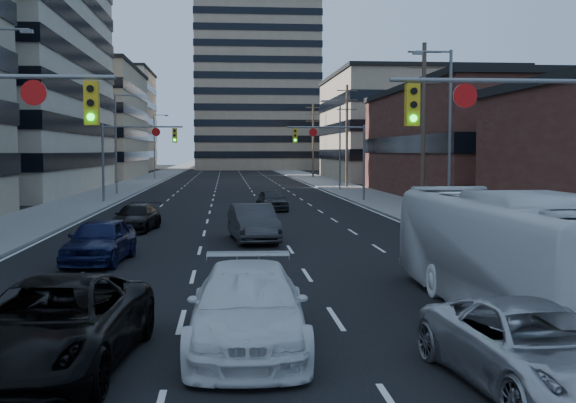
# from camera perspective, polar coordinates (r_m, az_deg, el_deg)

# --- Properties ---
(road_surface) EXTENTS (18.00, 300.00, 0.02)m
(road_surface) POSITION_cam_1_polar(r_m,az_deg,el_deg) (140.62, -4.64, 2.38)
(road_surface) COLOR black
(road_surface) RESTS_ON ground
(sidewalk_left) EXTENTS (5.00, 300.00, 0.15)m
(sidewalk_left) POSITION_cam_1_polar(r_m,az_deg,el_deg) (141.02, -9.33, 2.37)
(sidewalk_left) COLOR slate
(sidewalk_left) RESTS_ON ground
(sidewalk_right) EXTENTS (5.00, 300.00, 0.15)m
(sidewalk_right) POSITION_cam_1_polar(r_m,az_deg,el_deg) (141.15, 0.03, 2.43)
(sidewalk_right) COLOR slate
(sidewalk_right) RESTS_ON ground
(office_left_far) EXTENTS (20.00, 30.00, 16.00)m
(office_left_far) POSITION_cam_1_polar(r_m,az_deg,el_deg) (113.05, -16.90, 5.88)
(office_left_far) COLOR gray
(office_left_far) RESTS_ON ground
(storefront_right_mid) EXTENTS (20.00, 30.00, 9.00)m
(storefront_right_mid) POSITION_cam_1_polar(r_m,az_deg,el_deg) (65.43, 17.33, 4.30)
(storefront_right_mid) COLOR #472119
(storefront_right_mid) RESTS_ON ground
(office_right_far) EXTENTS (22.00, 28.00, 14.00)m
(office_right_far) POSITION_cam_1_polar(r_m,az_deg,el_deg) (101.92, 9.74, 5.66)
(office_right_far) COLOR gray
(office_right_far) RESTS_ON ground
(apartment_tower) EXTENTS (26.00, 26.00, 58.00)m
(apartment_tower) POSITION_cam_1_polar(r_m,az_deg,el_deg) (162.64, -2.58, 12.86)
(apartment_tower) COLOR gray
(apartment_tower) RESTS_ON ground
(bg_block_left) EXTENTS (24.00, 24.00, 20.00)m
(bg_block_left) POSITION_cam_1_polar(r_m,az_deg,el_deg) (153.12, -15.28, 6.12)
(bg_block_left) COLOR #ADA089
(bg_block_left) RESTS_ON ground
(bg_block_right) EXTENTS (22.00, 22.00, 12.00)m
(bg_block_right) POSITION_cam_1_polar(r_m,az_deg,el_deg) (144.34, 8.20, 4.77)
(bg_block_right) COLOR gray
(bg_block_right) RESTS_ON ground
(signal_near_right) EXTENTS (6.59, 0.33, 6.00)m
(signal_near_right) POSITION_cam_1_polar(r_m,az_deg,el_deg) (20.30, 18.99, 4.85)
(signal_near_right) COLOR slate
(signal_near_right) RESTS_ON ground
(signal_far_left) EXTENTS (6.09, 0.33, 6.00)m
(signal_far_left) POSITION_cam_1_polar(r_m,az_deg,el_deg) (55.99, -12.09, 4.27)
(signal_far_left) COLOR slate
(signal_far_left) RESTS_ON ground
(signal_far_right) EXTENTS (6.09, 0.33, 6.00)m
(signal_far_right) POSITION_cam_1_polar(r_m,az_deg,el_deg) (56.20, 3.70, 4.35)
(signal_far_right) COLOR slate
(signal_far_right) RESTS_ON ground
(utility_pole_block) EXTENTS (2.20, 0.28, 11.00)m
(utility_pole_block) POSITION_cam_1_polar(r_m,az_deg,el_deg) (48.37, 10.66, 6.10)
(utility_pole_block) COLOR #4C3D2D
(utility_pole_block) RESTS_ON ground
(utility_pole_midblock) EXTENTS (2.20, 0.28, 11.00)m
(utility_pole_midblock) POSITION_cam_1_polar(r_m,az_deg,el_deg) (77.67, 4.67, 5.34)
(utility_pole_midblock) COLOR #4C3D2D
(utility_pole_midblock) RESTS_ON ground
(utility_pole_distant) EXTENTS (2.20, 0.28, 11.00)m
(utility_pole_distant) POSITION_cam_1_polar(r_m,az_deg,el_deg) (107.36, 1.99, 4.97)
(utility_pole_distant) COLOR #4C3D2D
(utility_pole_distant) RESTS_ON ground
(streetlight_left_mid) EXTENTS (2.03, 0.22, 9.00)m
(streetlight_left_mid) POSITION_cam_1_polar(r_m,az_deg,el_deg) (66.27, -13.31, 4.85)
(streetlight_left_mid) COLOR slate
(streetlight_left_mid) RESTS_ON ground
(streetlight_left_far) EXTENTS (2.03, 0.22, 9.00)m
(streetlight_left_far) POSITION_cam_1_polar(r_m,az_deg,el_deg) (101.02, -10.43, 4.56)
(streetlight_left_far) COLOR slate
(streetlight_left_far) RESTS_ON ground
(streetlight_right_near) EXTENTS (2.03, 0.22, 9.00)m
(streetlight_right_near) POSITION_cam_1_polar(r_m,az_deg,el_deg) (37.27, 12.44, 5.60)
(streetlight_right_near) COLOR slate
(streetlight_right_near) RESTS_ON ground
(streetlight_right_far) EXTENTS (2.03, 0.22, 9.00)m
(streetlight_right_far) POSITION_cam_1_polar(r_m,az_deg,el_deg) (71.44, 4.00, 4.88)
(streetlight_right_far) COLOR slate
(streetlight_right_far) RESTS_ON ground
(black_pickup) EXTENTS (3.24, 6.11, 1.64)m
(black_pickup) POSITION_cam_1_polar(r_m,az_deg,el_deg) (13.82, -18.06, -9.30)
(black_pickup) COLOR black
(black_pickup) RESTS_ON ground
(white_van) EXTENTS (2.50, 5.76, 1.65)m
(white_van) POSITION_cam_1_polar(r_m,az_deg,el_deg) (14.53, -3.19, -8.43)
(white_van) COLOR silver
(white_van) RESTS_ON ground
(silver_suv) EXTENTS (2.89, 5.33, 1.42)m
(silver_suv) POSITION_cam_1_polar(r_m,az_deg,el_deg) (12.80, 18.79, -10.88)
(silver_suv) COLOR #B2B2B7
(silver_suv) RESTS_ON ground
(transit_bus) EXTENTS (2.66, 10.82, 3.00)m
(transit_bus) POSITION_cam_1_polar(r_m,az_deg,el_deg) (18.22, 16.92, -3.90)
(transit_bus) COLOR white
(transit_bus) RESTS_ON ground
(sedan_blue) EXTENTS (2.32, 4.86, 1.60)m
(sedan_blue) POSITION_cam_1_polar(r_m,az_deg,el_deg) (26.31, -14.65, -3.01)
(sedan_blue) COLOR #0D1234
(sedan_blue) RESTS_ON ground
(sedan_grey_center) EXTENTS (2.26, 5.13, 1.64)m
(sedan_grey_center) POSITION_cam_1_polar(r_m,az_deg,el_deg) (31.49, -2.77, -1.71)
(sedan_grey_center) COLOR #303032
(sedan_grey_center) RESTS_ON ground
(sedan_black_far) EXTENTS (2.41, 4.74, 1.32)m
(sedan_black_far) POSITION_cam_1_polar(r_m,az_deg,el_deg) (36.41, -11.94, -1.27)
(sedan_black_far) COLOR black
(sedan_black_far) RESTS_ON ground
(sedan_grey_right) EXTENTS (2.17, 4.35, 1.42)m
(sedan_grey_right) POSITION_cam_1_polar(r_m,az_deg,el_deg) (47.82, -1.28, 0.12)
(sedan_grey_right) COLOR #2C2C2E
(sedan_grey_right) RESTS_ON ground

